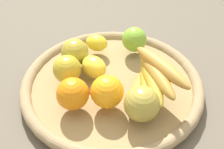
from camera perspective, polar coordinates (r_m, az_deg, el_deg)
The scene contains 11 objects.
ground_plane at distance 0.84m, azimuth 0.00°, elevation -3.10°, with size 2.40×2.40×0.00m, color brown.
basket at distance 0.82m, azimuth 0.00°, elevation -2.11°, with size 0.46×0.46×0.04m.
orange_0 at distance 0.73m, azimuth -0.88°, elevation -3.05°, with size 0.08×0.08×0.08m, color orange.
lemon_0 at distance 0.90m, azimuth -2.74°, elevation 5.61°, with size 0.06×0.05×0.05m, color yellow.
lemon_1 at distance 0.81m, azimuth -3.21°, elevation 1.40°, with size 0.07×0.05×0.05m, color yellow.
banana_bunch at distance 0.75m, azimuth 6.91°, elevation -0.71°, with size 0.18×0.18×0.09m.
apple_1 at distance 0.89m, azimuth 3.98°, elevation 6.21°, with size 0.07×0.07×0.07m, color #79B02F.
apple_0 at distance 0.85m, azimuth -6.57°, elevation 3.92°, with size 0.07×0.07×0.07m, color #A79429.
orange_1 at distance 0.73m, azimuth -7.01°, elevation -3.36°, with size 0.07×0.07×0.07m, color orange.
apple_3 at distance 0.80m, azimuth -7.95°, elevation 0.95°, with size 0.07×0.07×0.07m, color gold.
apple_2 at distance 0.70m, azimuth 5.31°, elevation -5.17°, with size 0.08×0.08×0.08m, color #A69438.
Camera 1 is at (0.42, 0.43, 0.58)m, focal length 51.71 mm.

